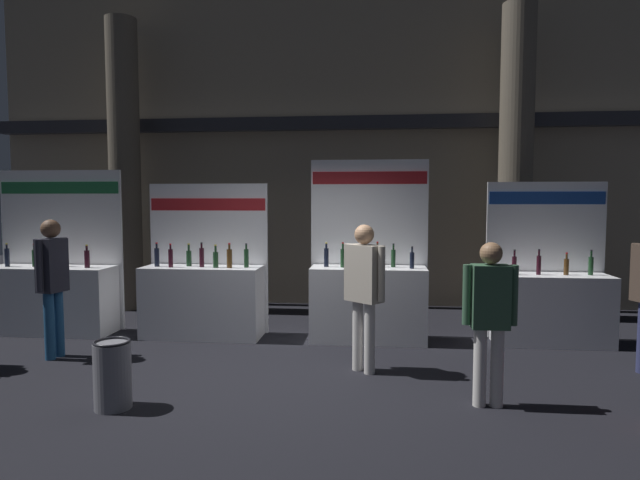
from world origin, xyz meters
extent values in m
plane|color=black|center=(0.00, 0.00, 0.00)|extent=(24.89, 24.89, 0.00)
cube|color=gray|center=(0.00, 4.37, 3.10)|extent=(12.44, 0.25, 6.20)
cube|color=#2D2D33|center=(0.00, 4.06, 3.41)|extent=(12.44, 0.20, 0.24)
cylinder|color=#665B4C|center=(-3.43, 3.45, 2.61)|extent=(0.56, 0.56, 5.22)
cylinder|color=#665B4C|center=(3.43, 3.45, 2.61)|extent=(0.56, 0.56, 5.22)
cube|color=white|center=(-3.72, 1.56, 0.50)|extent=(1.86, 0.60, 1.00)
cube|color=white|center=(-3.72, 1.90, 1.22)|extent=(1.95, 0.04, 2.45)
cube|color=#1E6638|center=(-3.72, 1.88, 2.18)|extent=(1.90, 0.01, 0.18)
cylinder|color=black|center=(-4.36, 1.52, 1.14)|extent=(0.07, 0.07, 0.27)
cylinder|color=black|center=(-4.36, 1.52, 1.30)|extent=(0.03, 0.03, 0.06)
cylinder|color=gold|center=(-4.36, 1.52, 1.34)|extent=(0.03, 0.03, 0.02)
cylinder|color=#19381E|center=(-3.95, 1.55, 1.13)|extent=(0.06, 0.06, 0.25)
cylinder|color=#19381E|center=(-3.95, 1.55, 1.29)|extent=(0.03, 0.03, 0.08)
cylinder|color=red|center=(-3.95, 1.55, 1.34)|extent=(0.03, 0.03, 0.02)
cylinder|color=black|center=(-3.51, 1.62, 1.11)|extent=(0.07, 0.07, 0.23)
cylinder|color=black|center=(-3.51, 1.62, 1.26)|extent=(0.03, 0.03, 0.07)
cylinder|color=red|center=(-3.51, 1.62, 1.31)|extent=(0.03, 0.03, 0.02)
cylinder|color=black|center=(-3.10, 1.52, 1.13)|extent=(0.07, 0.07, 0.25)
cylinder|color=black|center=(-3.10, 1.52, 1.29)|extent=(0.03, 0.03, 0.07)
cylinder|color=gold|center=(-3.10, 1.52, 1.33)|extent=(0.03, 0.03, 0.02)
cube|color=white|center=(-1.39, 1.58, 0.51)|extent=(1.71, 0.60, 1.03)
cube|color=white|center=(-1.39, 1.92, 1.12)|extent=(1.80, 0.04, 2.24)
cube|color=maroon|center=(-1.39, 1.90, 1.93)|extent=(1.75, 0.01, 0.18)
cylinder|color=black|center=(-2.05, 1.55, 1.16)|extent=(0.07, 0.07, 0.27)
cylinder|color=black|center=(-2.05, 1.55, 1.33)|extent=(0.03, 0.03, 0.07)
cylinder|color=red|center=(-2.05, 1.55, 1.37)|extent=(0.03, 0.03, 0.02)
cylinder|color=black|center=(-1.82, 1.49, 1.16)|extent=(0.06, 0.06, 0.26)
cylinder|color=black|center=(-1.82, 1.49, 1.32)|extent=(0.03, 0.03, 0.06)
cylinder|color=red|center=(-1.82, 1.49, 1.36)|extent=(0.03, 0.03, 0.02)
cylinder|color=#19381E|center=(-1.60, 1.65, 1.14)|extent=(0.07, 0.07, 0.23)
cylinder|color=#19381E|center=(-1.60, 1.65, 1.30)|extent=(0.03, 0.03, 0.09)
cylinder|color=gold|center=(-1.60, 1.65, 1.35)|extent=(0.03, 0.03, 0.02)
cylinder|color=black|center=(-1.38, 1.56, 1.17)|extent=(0.07, 0.07, 0.27)
cylinder|color=black|center=(-1.38, 1.56, 1.34)|extent=(0.03, 0.03, 0.06)
cylinder|color=black|center=(-1.38, 1.56, 1.38)|extent=(0.03, 0.03, 0.02)
cylinder|color=#19381E|center=(-1.16, 1.51, 1.14)|extent=(0.08, 0.08, 0.22)
cylinder|color=#19381E|center=(-1.16, 1.51, 1.30)|extent=(0.03, 0.03, 0.09)
cylinder|color=gold|center=(-1.16, 1.51, 1.35)|extent=(0.03, 0.03, 0.02)
cylinder|color=#472D14|center=(-0.96, 1.51, 1.16)|extent=(0.08, 0.08, 0.27)
cylinder|color=#472D14|center=(-0.96, 1.51, 1.33)|extent=(0.03, 0.03, 0.07)
cylinder|color=red|center=(-0.96, 1.51, 1.37)|extent=(0.03, 0.03, 0.02)
cylinder|color=#19381E|center=(-0.73, 1.59, 1.16)|extent=(0.07, 0.07, 0.26)
cylinder|color=#19381E|center=(-0.73, 1.59, 1.32)|extent=(0.03, 0.03, 0.06)
cylinder|color=black|center=(-0.73, 1.59, 1.36)|extent=(0.03, 0.03, 0.02)
cube|color=white|center=(1.01, 1.62, 0.52)|extent=(1.62, 0.60, 1.05)
cube|color=white|center=(1.01, 1.96, 1.29)|extent=(1.70, 0.04, 2.58)
cube|color=maroon|center=(1.01, 1.94, 2.31)|extent=(1.65, 0.01, 0.18)
cylinder|color=black|center=(0.41, 1.63, 1.18)|extent=(0.07, 0.07, 0.26)
cylinder|color=black|center=(0.41, 1.63, 1.34)|extent=(0.03, 0.03, 0.07)
cylinder|color=gold|center=(0.41, 1.63, 1.39)|extent=(0.03, 0.03, 0.02)
cylinder|color=#19381E|center=(0.65, 1.59, 1.18)|extent=(0.06, 0.06, 0.26)
cylinder|color=#19381E|center=(0.65, 1.59, 1.34)|extent=(0.03, 0.03, 0.08)
cylinder|color=red|center=(0.65, 1.59, 1.39)|extent=(0.03, 0.03, 0.02)
cylinder|color=black|center=(0.90, 1.65, 1.18)|extent=(0.08, 0.08, 0.27)
cylinder|color=black|center=(0.90, 1.65, 1.35)|extent=(0.03, 0.03, 0.07)
cylinder|color=black|center=(0.90, 1.65, 1.40)|extent=(0.03, 0.03, 0.02)
cylinder|color=#472D14|center=(1.13, 1.69, 1.18)|extent=(0.06, 0.06, 0.26)
cylinder|color=#472D14|center=(1.13, 1.69, 1.35)|extent=(0.03, 0.03, 0.08)
cylinder|color=red|center=(1.13, 1.69, 1.40)|extent=(0.03, 0.03, 0.02)
cylinder|color=#19381E|center=(1.36, 1.69, 1.17)|extent=(0.06, 0.06, 0.25)
cylinder|color=#19381E|center=(1.36, 1.69, 1.33)|extent=(0.03, 0.03, 0.07)
cylinder|color=black|center=(1.36, 1.69, 1.37)|extent=(0.03, 0.03, 0.02)
cylinder|color=black|center=(1.61, 1.56, 1.16)|extent=(0.06, 0.06, 0.22)
cylinder|color=black|center=(1.61, 1.56, 1.30)|extent=(0.03, 0.03, 0.06)
cylinder|color=black|center=(1.61, 1.56, 1.35)|extent=(0.03, 0.03, 0.02)
cube|color=white|center=(3.53, 1.73, 0.48)|extent=(1.56, 0.60, 0.97)
cube|color=white|center=(3.53, 2.07, 1.13)|extent=(1.64, 0.04, 2.25)
cube|color=navy|center=(3.53, 2.05, 2.02)|extent=(1.59, 0.01, 0.18)
cylinder|color=black|center=(3.01, 1.68, 1.09)|extent=(0.06, 0.06, 0.25)
cylinder|color=black|center=(3.01, 1.68, 1.26)|extent=(0.03, 0.03, 0.08)
cylinder|color=black|center=(3.01, 1.68, 1.30)|extent=(0.03, 0.03, 0.02)
cylinder|color=black|center=(3.34, 1.72, 1.10)|extent=(0.06, 0.06, 0.26)
cylinder|color=black|center=(3.34, 1.72, 1.26)|extent=(0.03, 0.03, 0.07)
cylinder|color=black|center=(3.34, 1.72, 1.31)|extent=(0.03, 0.03, 0.02)
cylinder|color=#472D14|center=(3.71, 1.73, 1.08)|extent=(0.07, 0.07, 0.22)
cylinder|color=#472D14|center=(3.71, 1.73, 1.22)|extent=(0.03, 0.03, 0.07)
cylinder|color=red|center=(3.71, 1.73, 1.27)|extent=(0.03, 0.03, 0.02)
cylinder|color=#19381E|center=(4.04, 1.76, 1.09)|extent=(0.06, 0.06, 0.25)
cylinder|color=#19381E|center=(4.04, 1.76, 1.25)|extent=(0.03, 0.03, 0.08)
cylinder|color=black|center=(4.04, 1.76, 1.30)|extent=(0.03, 0.03, 0.02)
cylinder|color=slate|center=(-1.38, -1.09, 0.32)|extent=(0.35, 0.35, 0.63)
torus|color=black|center=(-1.38, -1.09, 0.65)|extent=(0.34, 0.34, 0.02)
cylinder|color=silver|center=(0.91, 0.31, 0.41)|extent=(0.12, 0.12, 0.83)
cylinder|color=silver|center=(1.05, 0.19, 0.41)|extent=(0.12, 0.12, 0.83)
cube|color=#ADA393|center=(0.98, 0.25, 1.15)|extent=(0.47, 0.44, 0.65)
sphere|color=tan|center=(0.98, 0.25, 1.60)|extent=(0.23, 0.23, 0.23)
cylinder|color=#ADA393|center=(0.78, 0.42, 1.17)|extent=(0.08, 0.08, 0.62)
cylinder|color=#ADA393|center=(1.18, 0.08, 1.17)|extent=(0.08, 0.08, 0.62)
cylinder|color=silver|center=(2.12, -0.67, 0.38)|extent=(0.12, 0.12, 0.77)
cylinder|color=silver|center=(2.28, -0.66, 0.38)|extent=(0.12, 0.12, 0.77)
cube|color=#33563D|center=(2.20, -0.67, 1.07)|extent=(0.35, 0.23, 0.61)
sphere|color=#8C6647|center=(2.20, -0.67, 1.49)|extent=(0.21, 0.21, 0.21)
cylinder|color=#33563D|center=(1.98, -0.67, 1.09)|extent=(0.08, 0.08, 0.58)
cylinder|color=#33563D|center=(2.42, -0.66, 1.09)|extent=(0.08, 0.08, 0.58)
cylinder|color=navy|center=(-2.93, 0.31, 0.42)|extent=(0.12, 0.12, 0.84)
cylinder|color=navy|center=(-2.90, 0.46, 0.42)|extent=(0.12, 0.12, 0.84)
cube|color=#23232D|center=(-2.91, 0.38, 1.18)|extent=(0.29, 0.36, 0.67)
sphere|color=brown|center=(-2.91, 0.38, 1.64)|extent=(0.23, 0.23, 0.23)
cylinder|color=#23232D|center=(-2.95, 0.18, 1.20)|extent=(0.08, 0.08, 0.64)
cylinder|color=#23232D|center=(-2.87, 0.58, 1.20)|extent=(0.08, 0.08, 0.64)
cylinder|color=#47382D|center=(4.13, 0.71, 1.18)|extent=(0.08, 0.08, 0.62)
camera|label=1|loc=(1.11, -5.80, 1.98)|focal=29.78mm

